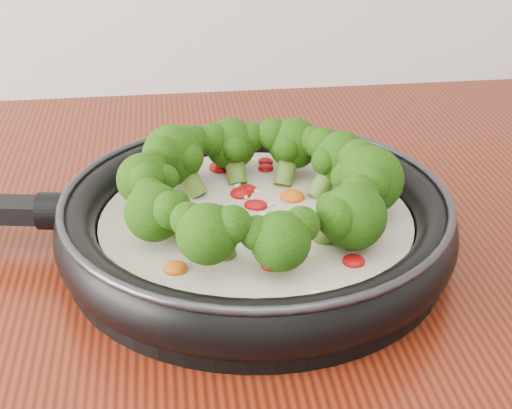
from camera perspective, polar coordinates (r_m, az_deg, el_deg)
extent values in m
cylinder|color=black|center=(0.70, 0.00, -3.15)|extent=(0.40, 0.40, 0.01)
torus|color=black|center=(0.68, 0.00, -1.25)|extent=(0.42, 0.42, 0.04)
torus|color=#2D2D33|center=(0.67, 0.00, 0.55)|extent=(0.41, 0.41, 0.01)
cylinder|color=black|center=(0.71, -14.81, -0.47)|extent=(0.04, 0.04, 0.04)
cylinder|color=beige|center=(0.69, 0.00, -1.82)|extent=(0.33, 0.33, 0.02)
ellipsoid|color=#A5080B|center=(0.61, 1.20, -4.58)|extent=(0.02, 0.02, 0.01)
ellipsoid|color=#A5080B|center=(0.62, 1.82, -3.74)|extent=(0.02, 0.02, 0.01)
ellipsoid|color=#DC580E|center=(0.66, 1.14, -1.62)|extent=(0.03, 0.03, 0.01)
ellipsoid|color=#A5080B|center=(0.77, -2.61, 2.84)|extent=(0.04, 0.04, 0.01)
ellipsoid|color=#A5080B|center=(0.67, 8.90, -1.61)|extent=(0.02, 0.02, 0.01)
ellipsoid|color=#DC580E|center=(0.71, 2.75, 0.59)|extent=(0.03, 0.03, 0.01)
ellipsoid|color=#A5080B|center=(0.77, 0.74, 2.77)|extent=(0.02, 0.02, 0.01)
ellipsoid|color=#A5080B|center=(0.65, -3.58, -2.39)|extent=(0.03, 0.03, 0.01)
ellipsoid|color=#DC580E|center=(0.66, -0.80, -1.66)|extent=(0.02, 0.02, 0.01)
ellipsoid|color=#A5080B|center=(0.70, -0.21, -0.04)|extent=(0.02, 0.02, 0.01)
ellipsoid|color=#A5080B|center=(0.70, 0.15, -0.09)|extent=(0.02, 0.02, 0.01)
ellipsoid|color=#DC580E|center=(0.65, -5.26, -2.18)|extent=(0.03, 0.03, 0.01)
ellipsoid|color=#A5080B|center=(0.62, 7.40, -4.28)|extent=(0.02, 0.02, 0.01)
ellipsoid|color=#A5080B|center=(0.72, -1.15, 0.83)|extent=(0.02, 0.02, 0.01)
ellipsoid|color=#DC580E|center=(0.67, 6.67, -1.30)|extent=(0.03, 0.03, 0.01)
ellipsoid|color=#A5080B|center=(0.73, -0.60, 1.17)|extent=(0.02, 0.02, 0.01)
ellipsoid|color=#A5080B|center=(0.78, 0.73, 3.26)|extent=(0.02, 0.02, 0.01)
ellipsoid|color=#DC580E|center=(0.61, -6.13, -4.83)|extent=(0.03, 0.03, 0.01)
ellipsoid|color=white|center=(0.68, 1.46, -0.63)|extent=(0.01, 0.01, 0.00)
ellipsoid|color=white|center=(0.71, 2.92, 0.51)|extent=(0.01, 0.01, 0.00)
ellipsoid|color=white|center=(0.72, -0.02, 1.03)|extent=(0.01, 0.01, 0.00)
ellipsoid|color=white|center=(0.65, -0.82, -2.44)|extent=(0.01, 0.01, 0.00)
ellipsoid|color=white|center=(0.58, 4.60, -6.66)|extent=(0.01, 0.00, 0.00)
ellipsoid|color=white|center=(0.76, -4.55, 2.08)|extent=(0.01, 0.01, 0.00)
ellipsoid|color=white|center=(0.75, -8.32, 1.59)|extent=(0.01, 0.01, 0.00)
ellipsoid|color=white|center=(0.74, -1.62, 1.46)|extent=(0.01, 0.01, 0.00)
ellipsoid|color=white|center=(0.73, -1.05, 1.08)|extent=(0.01, 0.01, 0.00)
ellipsoid|color=white|center=(0.64, -3.65, -3.02)|extent=(0.01, 0.01, 0.00)
ellipsoid|color=white|center=(0.67, -0.28, -1.08)|extent=(0.01, 0.01, 0.00)
ellipsoid|color=white|center=(0.67, -0.53, -1.44)|extent=(0.01, 0.01, 0.00)
ellipsoid|color=white|center=(0.71, -0.81, 0.63)|extent=(0.00, 0.01, 0.00)
ellipsoid|color=white|center=(0.68, 0.51, -0.75)|extent=(0.01, 0.01, 0.00)
ellipsoid|color=white|center=(0.79, -0.08, 3.40)|extent=(0.01, 0.01, 0.00)
ellipsoid|color=white|center=(0.63, 7.16, -3.76)|extent=(0.01, 0.01, 0.00)
ellipsoid|color=white|center=(0.71, -0.23, 0.45)|extent=(0.01, 0.01, 0.00)
ellipsoid|color=white|center=(0.69, -2.10, -0.20)|extent=(0.01, 0.01, 0.00)
ellipsoid|color=white|center=(0.73, -1.43, 1.45)|extent=(0.01, 0.01, 0.00)
ellipsoid|color=white|center=(0.67, -8.74, -1.61)|extent=(0.01, 0.01, 0.00)
ellipsoid|color=white|center=(0.65, -1.12, -2.67)|extent=(0.01, 0.01, 0.00)
ellipsoid|color=white|center=(0.70, 1.15, -0.01)|extent=(0.01, 0.01, 0.00)
ellipsoid|color=white|center=(0.62, 4.22, -3.85)|extent=(0.01, 0.01, 0.00)
ellipsoid|color=white|center=(0.66, 7.20, -2.08)|extent=(0.01, 0.01, 0.00)
ellipsoid|color=white|center=(0.67, 1.45, -1.61)|extent=(0.01, 0.01, 0.00)
cylinder|color=olive|center=(0.68, 6.78, 0.33)|extent=(0.04, 0.02, 0.04)
sphere|color=black|center=(0.67, 8.61, 1.87)|extent=(0.07, 0.07, 0.06)
sphere|color=black|center=(0.69, 7.82, 3.36)|extent=(0.04, 0.04, 0.04)
sphere|color=black|center=(0.65, 8.59, 1.50)|extent=(0.04, 0.04, 0.04)
sphere|color=black|center=(0.67, 6.95, 2.02)|extent=(0.04, 0.04, 0.03)
cylinder|color=olive|center=(0.72, 5.21, 1.80)|extent=(0.04, 0.03, 0.04)
sphere|color=black|center=(0.72, 6.47, 3.50)|extent=(0.06, 0.06, 0.05)
sphere|color=black|center=(0.73, 5.11, 4.55)|extent=(0.04, 0.04, 0.03)
sphere|color=black|center=(0.70, 7.26, 3.35)|extent=(0.04, 0.04, 0.03)
sphere|color=black|center=(0.71, 5.26, 3.29)|extent=(0.03, 0.03, 0.03)
cylinder|color=olive|center=(0.74, 2.33, 2.79)|extent=(0.03, 0.04, 0.04)
sphere|color=black|center=(0.75, 2.88, 4.67)|extent=(0.06, 0.06, 0.05)
sphere|color=black|center=(0.75, 1.32, 5.33)|extent=(0.04, 0.04, 0.03)
sphere|color=black|center=(0.74, 4.19, 4.78)|extent=(0.03, 0.03, 0.03)
sphere|color=black|center=(0.73, 2.35, 4.26)|extent=(0.03, 0.03, 0.03)
cylinder|color=olive|center=(0.74, -1.57, 2.82)|extent=(0.02, 0.04, 0.04)
sphere|color=black|center=(0.75, -1.93, 4.64)|extent=(0.06, 0.06, 0.05)
sphere|color=black|center=(0.74, -3.30, 4.91)|extent=(0.04, 0.04, 0.03)
sphere|color=black|center=(0.75, -0.41, 5.13)|extent=(0.04, 0.04, 0.03)
sphere|color=black|center=(0.73, -1.58, 4.20)|extent=(0.03, 0.03, 0.03)
cylinder|color=olive|center=(0.72, -5.07, 1.97)|extent=(0.04, 0.04, 0.04)
sphere|color=black|center=(0.72, -6.32, 3.77)|extent=(0.07, 0.07, 0.06)
sphere|color=black|center=(0.70, -7.17, 3.70)|extent=(0.04, 0.04, 0.04)
sphere|color=black|center=(0.73, -4.93, 4.72)|extent=(0.04, 0.04, 0.03)
sphere|color=black|center=(0.71, -5.15, 3.54)|extent=(0.03, 0.03, 0.03)
cylinder|color=olive|center=(0.68, -6.73, 0.36)|extent=(0.04, 0.03, 0.04)
sphere|color=black|center=(0.68, -8.52, 1.88)|extent=(0.06, 0.06, 0.05)
sphere|color=black|center=(0.65, -8.29, 1.86)|extent=(0.03, 0.03, 0.03)
sphere|color=black|center=(0.69, -7.93, 3.02)|extent=(0.03, 0.03, 0.03)
sphere|color=black|center=(0.67, -6.87, 2.01)|extent=(0.03, 0.03, 0.02)
cylinder|color=olive|center=(0.64, -6.07, -1.58)|extent=(0.04, 0.03, 0.04)
sphere|color=black|center=(0.63, -7.73, -0.58)|extent=(0.06, 0.06, 0.05)
sphere|color=black|center=(0.61, -6.51, -0.43)|extent=(0.04, 0.04, 0.03)
sphere|color=black|center=(0.64, -8.07, 0.72)|extent=(0.03, 0.03, 0.03)
sphere|color=black|center=(0.63, -6.09, 0.02)|extent=(0.03, 0.03, 0.02)
cylinder|color=olive|center=(0.61, -2.80, -3.01)|extent=(0.04, 0.04, 0.04)
sphere|color=black|center=(0.58, -3.71, -2.25)|extent=(0.06, 0.06, 0.05)
sphere|color=black|center=(0.57, -1.80, -1.52)|extent=(0.04, 0.04, 0.03)
sphere|color=black|center=(0.59, -5.16, -1.15)|extent=(0.03, 0.03, 0.03)
sphere|color=black|center=(0.59, -2.91, -1.17)|extent=(0.03, 0.03, 0.02)
cylinder|color=olive|center=(0.61, 1.45, -3.34)|extent=(0.02, 0.04, 0.04)
sphere|color=black|center=(0.58, 1.88, -2.78)|extent=(0.06, 0.06, 0.05)
sphere|color=black|center=(0.59, 3.45, -1.54)|extent=(0.03, 0.03, 0.03)
sphere|color=black|center=(0.58, 0.06, -2.18)|extent=(0.03, 0.03, 0.03)
sphere|color=black|center=(0.60, 1.45, -1.64)|extent=(0.03, 0.03, 0.02)
cylinder|color=olive|center=(0.64, 5.79, -1.83)|extent=(0.04, 0.04, 0.04)
sphere|color=black|center=(0.62, 7.37, -0.91)|extent=(0.06, 0.06, 0.06)
sphere|color=black|center=(0.64, 7.79, 0.70)|extent=(0.04, 0.04, 0.03)
sphere|color=black|center=(0.60, 6.10, -1.04)|extent=(0.04, 0.04, 0.03)
sphere|color=black|center=(0.63, 5.80, -0.24)|extent=(0.03, 0.03, 0.03)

